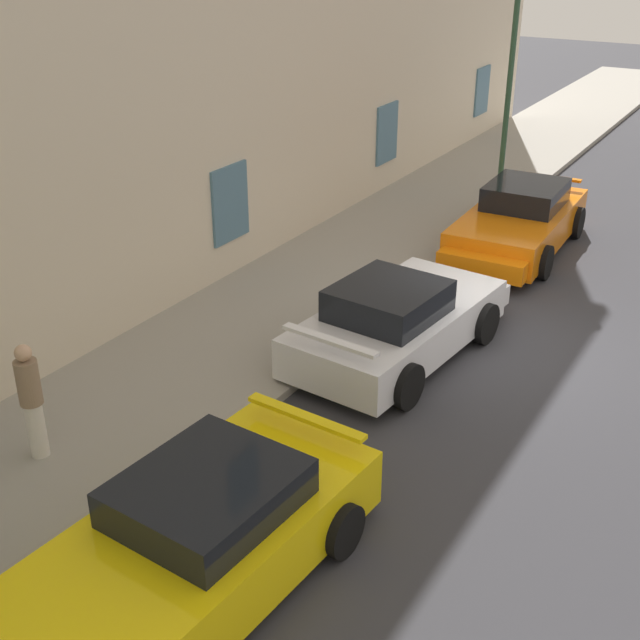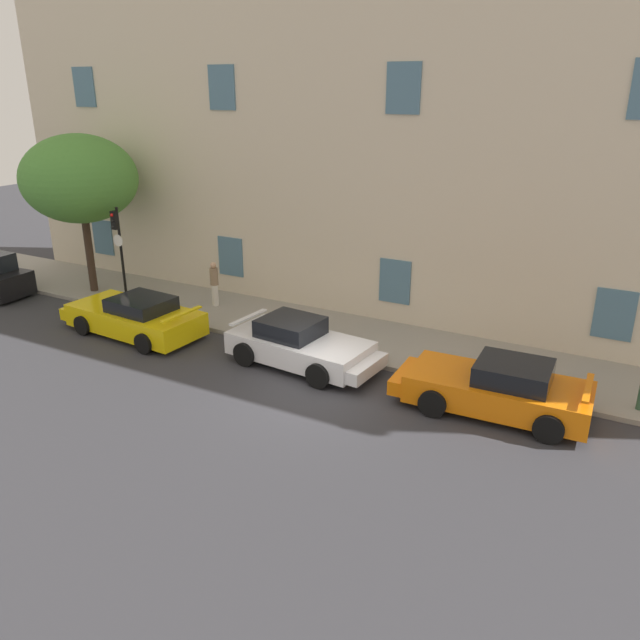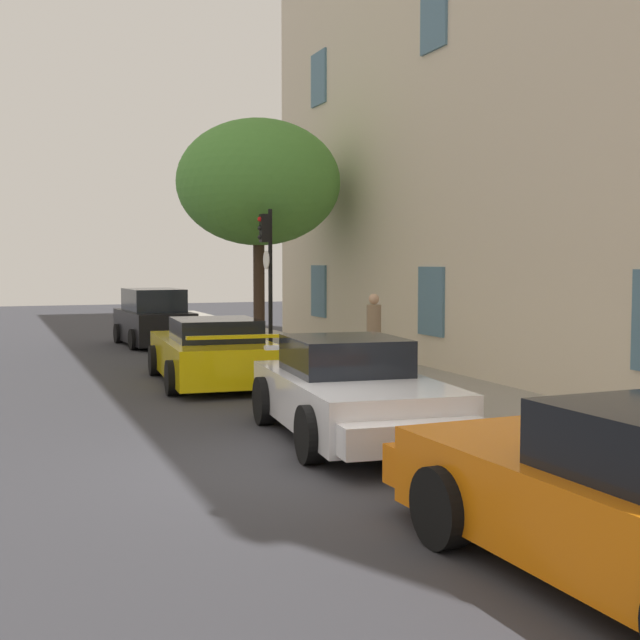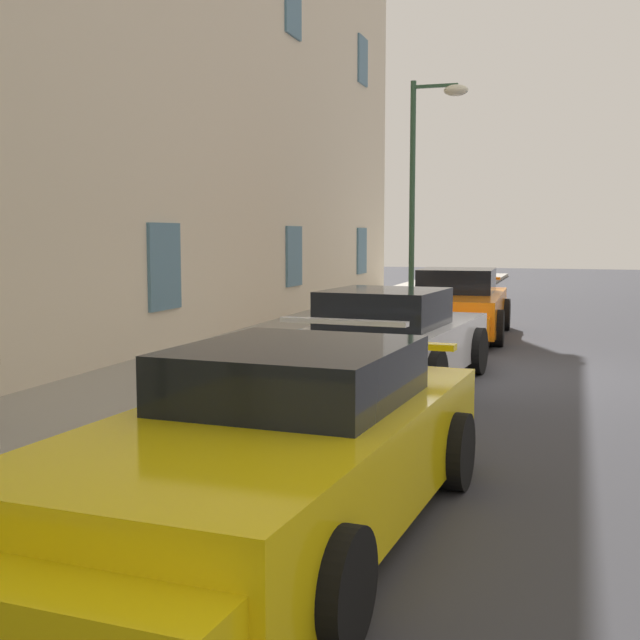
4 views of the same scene
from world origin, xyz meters
The scene contains 9 objects.
ground_plane centered at (0.00, 0.00, 0.00)m, with size 80.00×80.00×0.00m, color #333338.
sidewalk centered at (0.00, 3.80, 0.07)m, with size 60.00×3.48×0.14m, color gray.
sportscar_red_lead centered at (-7.42, 0.77, 0.59)m, with size 5.19×2.47×1.33m.
sportscar_yellow_flank centered at (-1.11, 1.23, 0.62)m, with size 4.73×2.45×1.39m.
sportscar_white_middle centered at (4.44, 1.15, 0.63)m, with size 4.93×2.28×1.42m.
hatchback_parked centered at (-15.40, 1.03, 0.76)m, with size 3.72×2.00×1.66m.
tree_near_kerb centered at (-11.79, 3.15, 4.50)m, with size 4.26×4.26×6.01m.
traffic_light centered at (-9.69, 2.70, 2.57)m, with size 0.44×0.36×3.56m.
pedestrian_admiring centered at (-6.43, 3.98, 1.00)m, with size 0.36×0.36×1.66m.
Camera 3 is at (9.54, -3.43, 2.47)m, focal length 47.71 mm.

